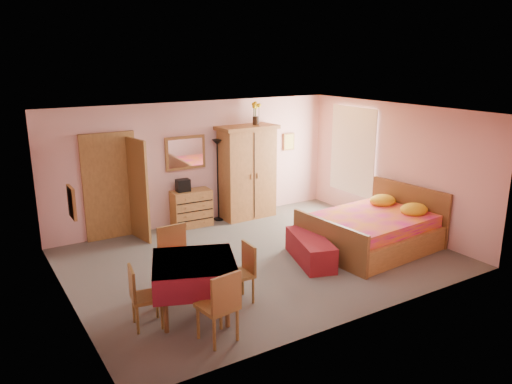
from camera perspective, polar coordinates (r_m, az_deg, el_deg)
floor at (r=9.00m, az=0.47°, el=-7.60°), size 6.50×6.50×0.00m
ceiling at (r=8.34m, az=0.51°, el=9.09°), size 6.50×6.50×0.00m
wall_back at (r=10.72m, az=-6.67°, el=3.35°), size 6.50×0.10×2.60m
wall_front at (r=6.69m, az=12.00°, el=-4.28°), size 6.50×0.10×2.60m
wall_left at (r=7.44m, az=-21.23°, el=-2.99°), size 0.10×5.00×2.60m
wall_right at (r=10.63m, az=15.50°, el=2.78°), size 0.10×5.00×2.60m
doorway at (r=10.12m, az=-16.31°, el=0.51°), size 1.06×0.12×2.15m
window at (r=11.40m, az=11.02°, el=4.65°), size 0.08×1.40×1.95m
picture_left at (r=6.77m, az=-20.32°, el=-1.13°), size 0.04×0.32×0.42m
picture_back at (r=11.82m, az=3.77°, el=5.76°), size 0.30×0.04×0.40m
chest_of_drawers at (r=10.62m, az=-7.37°, el=-1.86°), size 0.85×0.45×0.78m
wall_mirror at (r=10.53m, az=-8.07°, el=4.47°), size 0.89×0.05×0.70m
stereo at (r=10.44m, az=-8.34°, el=0.76°), size 0.29×0.22×0.26m
floor_lamp at (r=10.84m, az=-4.38°, el=1.34°), size 0.28×0.28×1.79m
wardrobe at (r=10.99m, az=-1.02°, el=2.29°), size 1.33×0.71×2.05m
sunflower_vase at (r=10.93m, az=-0.02°, el=9.00°), size 0.20×0.20×0.50m
bed at (r=9.53m, az=13.04°, el=-3.26°), size 2.43×1.99×1.06m
bench at (r=8.86m, az=6.22°, el=-6.51°), size 0.88×1.43×0.45m
dining_table at (r=7.07m, az=-7.01°, el=-10.81°), size 1.44×1.44×0.82m
chair_south at (r=6.43m, az=-4.46°, el=-12.77°), size 0.50×0.50×0.97m
chair_north at (r=7.67m, az=-8.86°, el=-7.84°), size 0.48×0.48×1.03m
chair_west at (r=6.89m, az=-12.39°, el=-11.57°), size 0.45×0.45×0.86m
chair_east at (r=7.36m, az=-2.06°, el=-9.33°), size 0.41×0.41×0.87m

